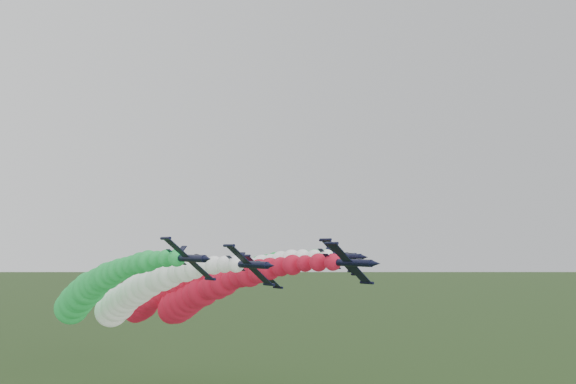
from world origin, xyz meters
The scene contains 6 objects.
jet_lead centered at (-0.87, 54.49, 33.22)m, with size 15.64×86.75×22.52m.
jet_inner_left centered at (-13.59, 65.80, 32.96)m, with size 16.26×87.38×23.15m.
jet_inner_right centered at (7.39, 63.94, 34.14)m, with size 16.15×87.26×23.03m.
jet_outer_left centered at (-23.52, 69.81, 34.05)m, with size 16.21×87.32×23.09m.
jet_outer_right centered at (16.41, 75.71, 33.57)m, with size 16.42×87.53×23.30m.
jet_trail centered at (0.91, 82.35, 30.62)m, with size 15.84×86.95×22.72m.
Camera 1 is at (-75.28, -70.40, 45.54)m, focal length 35.00 mm.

